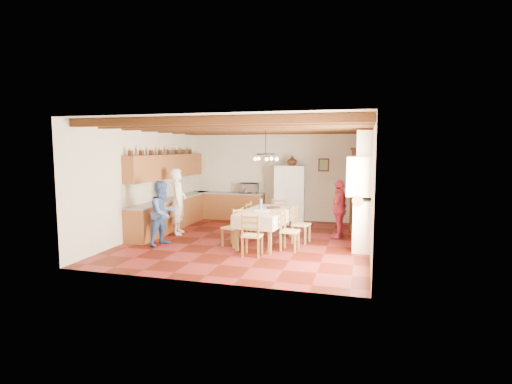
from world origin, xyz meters
TOP-DOWN VIEW (x-y plane):
  - floor at (0.00, 0.00)m, footprint 6.00×6.50m
  - ceiling at (0.00, 0.00)m, footprint 6.00×6.50m
  - wall_back at (0.00, 3.26)m, footprint 6.00×0.02m
  - wall_front at (0.00, -3.26)m, footprint 6.00×0.02m
  - wall_left at (-3.01, 0.00)m, footprint 0.02×6.50m
  - wall_right at (3.01, 0.00)m, footprint 0.02×6.50m
  - ceiling_beams at (0.00, 0.00)m, footprint 6.00×6.30m
  - lower_cabinets_left at (-2.70, 1.05)m, footprint 0.60×4.30m
  - lower_cabinets_back at (-1.55, 2.95)m, footprint 2.30×0.60m
  - countertop_left at (-2.70, 1.05)m, footprint 0.62×4.30m
  - countertop_back at (-1.55, 2.95)m, footprint 2.34×0.62m
  - backsplash_left at (-2.98, 1.05)m, footprint 0.03×4.30m
  - backsplash_back at (-1.55, 3.23)m, footprint 2.30×0.03m
  - upper_cabinets at (-2.83, 1.05)m, footprint 0.35×4.20m
  - fireplace at (2.72, 0.20)m, footprint 0.56×1.60m
  - wall_picture at (1.55, 3.23)m, footprint 0.34×0.03m
  - refrigerator at (0.55, 2.73)m, footprint 0.99×0.84m
  - hutch at (2.75, 2.27)m, footprint 0.63×1.35m
  - dining_table at (0.47, -0.16)m, footprint 1.18×2.05m
  - chandelier at (0.47, -0.16)m, footprint 0.47×0.47m
  - chair_left_near at (-0.25, -0.60)m, footprint 0.52×0.53m
  - chair_left_far at (-0.29, 0.40)m, footprint 0.42×0.44m
  - chair_right_near at (1.18, -0.65)m, footprint 0.43×0.45m
  - chair_right_far at (1.31, 0.24)m, footprint 0.46×0.48m
  - chair_end_near at (0.46, -1.32)m, footprint 0.42×0.40m
  - chair_end_far at (0.53, 1.11)m, footprint 0.47×0.45m
  - person_man at (-2.16, 0.34)m, footprint 0.61×0.76m
  - person_woman_blue at (-1.94, -0.93)m, footprint 0.80×0.92m
  - person_woman_red at (2.21, 1.04)m, footprint 0.61×0.98m
  - microwave at (-0.86, 2.95)m, footprint 0.63×0.46m
  - fridge_vase at (0.61, 2.73)m, footprint 0.35×0.35m

SIDE VIEW (x-z plane):
  - floor at x=0.00m, z-range -0.02..0.00m
  - lower_cabinets_left at x=-2.70m, z-range 0.00..0.86m
  - lower_cabinets_back at x=-1.55m, z-range 0.00..0.86m
  - chair_left_near at x=-0.25m, z-range 0.00..0.96m
  - chair_left_far at x=-0.29m, z-range 0.00..0.96m
  - chair_right_near at x=1.18m, z-range 0.00..0.96m
  - chair_right_far at x=1.31m, z-range 0.00..0.96m
  - chair_end_near at x=0.46m, z-range 0.00..0.96m
  - chair_end_far at x=0.53m, z-range 0.00..0.96m
  - dining_table at x=0.47m, z-range 0.35..1.21m
  - person_woman_red at x=2.21m, z-range 0.00..1.55m
  - person_woman_blue at x=-1.94m, z-range 0.00..1.60m
  - countertop_left at x=-2.70m, z-range 0.86..0.90m
  - countertop_back at x=-1.55m, z-range 0.86..0.90m
  - person_man at x=-2.16m, z-range 0.00..1.83m
  - refrigerator at x=0.55m, z-range 0.00..1.84m
  - microwave at x=-0.86m, z-range 0.90..1.23m
  - backsplash_left at x=-2.98m, z-range 0.90..1.50m
  - backsplash_back at x=-1.55m, z-range 0.90..1.50m
  - hutch at x=2.75m, z-range 0.00..2.41m
  - fireplace at x=2.72m, z-range 0.00..2.80m
  - wall_back at x=0.00m, z-range 0.00..3.00m
  - wall_front at x=0.00m, z-range 0.00..3.00m
  - wall_left at x=-3.01m, z-range 0.00..3.00m
  - wall_right at x=3.01m, z-range 0.00..3.00m
  - upper_cabinets at x=-2.83m, z-range 1.50..2.20m
  - wall_picture at x=1.55m, z-range 1.64..2.06m
  - fridge_vase at x=0.61m, z-range 1.84..2.16m
  - chandelier at x=0.47m, z-range 2.23..2.27m
  - ceiling_beams at x=0.00m, z-range 2.83..2.99m
  - ceiling at x=0.00m, z-range 3.00..3.02m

